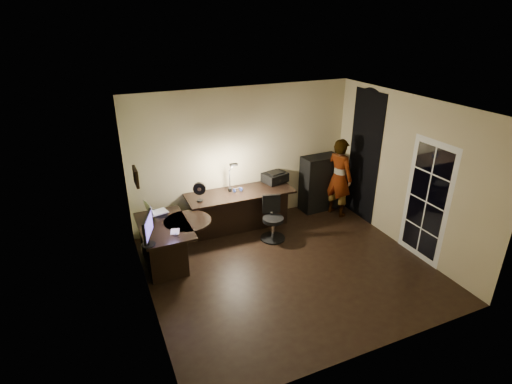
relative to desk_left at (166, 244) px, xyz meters
name	(u,v)px	position (x,y,z in m)	size (l,w,h in m)	color
floor	(289,269)	(1.83, -0.98, -0.38)	(4.50, 4.00, 0.01)	black
ceiling	(296,107)	(1.83, -0.98, 2.33)	(4.50, 4.00, 0.01)	silver
wall_back	(244,156)	(1.83, 1.03, 0.98)	(4.50, 0.01, 2.70)	#C6B98F
wall_front	(378,264)	(1.83, -2.98, 0.98)	(4.50, 0.01, 2.70)	#C6B98F
wall_left	(143,224)	(-0.42, -0.98, 0.98)	(0.01, 4.00, 2.70)	#C6B98F
wall_right	(406,174)	(4.08, -0.98, 0.98)	(0.01, 4.00, 2.70)	#C6B98F
green_wall_overlay	(144,223)	(-0.41, -0.98, 0.98)	(0.00, 4.00, 2.70)	#4D5E2A
arched_doorway	(364,157)	(4.07, 0.17, 0.93)	(0.01, 0.90, 2.60)	black
french_door	(426,202)	(4.07, -1.53, 0.68)	(0.02, 0.92, 2.10)	white
framed_picture	(136,177)	(-0.39, -0.53, 1.48)	(0.04, 0.30, 0.25)	black
desk_left	(166,244)	(0.00, 0.00, 0.00)	(0.79, 1.28, 0.74)	black
desk_right	(241,210)	(1.60, 0.64, 0.02)	(2.07, 0.72, 0.78)	black
cabinet	(320,183)	(3.47, 0.78, 0.23)	(0.80, 0.40, 1.20)	black
laptop_stand	(159,215)	(-0.02, 0.30, 0.41)	(0.24, 0.20, 0.10)	silver
laptop	(158,207)	(-0.02, 0.30, 0.57)	(0.32, 0.30, 0.22)	silver
monitor	(147,235)	(-0.33, -0.52, 0.54)	(0.11, 0.53, 0.35)	black
mouse	(177,234)	(0.13, -0.39, 0.38)	(0.06, 0.09, 0.03)	silver
phone	(174,230)	(0.11, -0.24, 0.37)	(0.07, 0.14, 0.01)	black
pen	(177,237)	(0.10, -0.46, 0.37)	(0.01, 0.12, 0.01)	black
speaker	(147,239)	(-0.35, -0.51, 0.46)	(0.08, 0.08, 0.19)	black
notepad	(175,232)	(0.12, -0.29, 0.37)	(0.14, 0.19, 0.01)	silver
desk_fan	(199,192)	(0.78, 0.57, 0.60)	(0.23, 0.13, 0.36)	black
headphones	(238,190)	(1.56, 0.67, 0.46)	(0.17, 0.07, 0.08)	#2E4099
printer	(275,177)	(2.43, 0.83, 0.52)	(0.46, 0.36, 0.20)	black
desk_lamp	(230,175)	(1.43, 0.74, 0.76)	(0.16, 0.31, 0.68)	black
office_chair	(273,219)	(2.00, 0.01, 0.05)	(0.46, 0.46, 0.83)	black
person	(339,178)	(3.69, 0.42, 0.45)	(0.59, 0.39, 1.65)	#D8A88C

